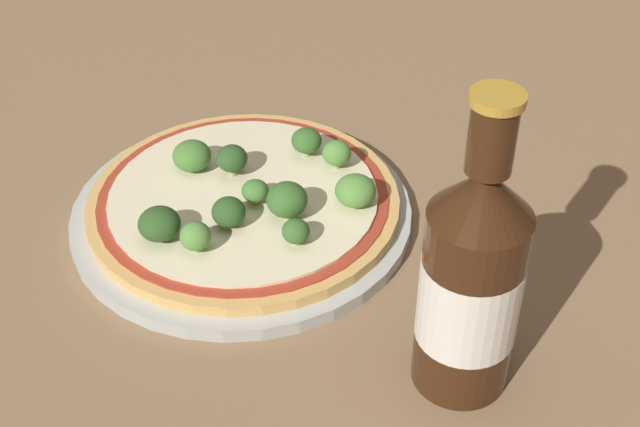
{
  "coord_description": "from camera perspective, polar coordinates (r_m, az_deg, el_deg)",
  "views": [
    {
      "loc": [
        0.48,
        -0.37,
        0.48
      ],
      "look_at": [
        0.1,
        -0.01,
        0.06
      ],
      "focal_mm": 50.0,
      "sensor_mm": 36.0,
      "label": 1
    }
  ],
  "objects": [
    {
      "name": "broccoli_floret_5",
      "position": [
        0.71,
        -5.87,
        0.09
      ],
      "size": [
        0.03,
        0.03,
        0.03
      ],
      "color": "#89A866",
      "rests_on": "pizza"
    },
    {
      "name": "ground_plane",
      "position": [
        0.77,
        -4.47,
        -0.08
      ],
      "size": [
        3.0,
        3.0,
        0.0
      ],
      "primitive_type": "plane",
      "color": "#846647"
    },
    {
      "name": "broccoli_floret_6",
      "position": [
        0.69,
        -1.56,
        -1.16
      ],
      "size": [
        0.02,
        0.02,
        0.02
      ],
      "color": "#89A866",
      "rests_on": "pizza"
    },
    {
      "name": "broccoli_floret_0",
      "position": [
        0.79,
        -0.87,
        4.68
      ],
      "size": [
        0.03,
        0.03,
        0.03
      ],
      "color": "#89A866",
      "rests_on": "pizza"
    },
    {
      "name": "pizza",
      "position": [
        0.76,
        -4.93,
        0.84
      ],
      "size": [
        0.27,
        0.27,
        0.01
      ],
      "color": "tan",
      "rests_on": "plate"
    },
    {
      "name": "broccoli_floret_4",
      "position": [
        0.73,
        2.28,
        1.47
      ],
      "size": [
        0.03,
        0.03,
        0.03
      ],
      "color": "#89A866",
      "rests_on": "pizza"
    },
    {
      "name": "broccoli_floret_9",
      "position": [
        0.69,
        -7.97,
        -1.46
      ],
      "size": [
        0.02,
        0.02,
        0.03
      ],
      "color": "#89A866",
      "rests_on": "pizza"
    },
    {
      "name": "beer_bottle",
      "position": [
        0.58,
        9.66,
        -4.28
      ],
      "size": [
        0.07,
        0.07,
        0.23
      ],
      "color": "#381E0F",
      "rests_on": "ground_plane"
    },
    {
      "name": "broccoli_floret_2",
      "position": [
        0.78,
        -8.2,
        3.67
      ],
      "size": [
        0.03,
        0.03,
        0.03
      ],
      "color": "#89A866",
      "rests_on": "pizza"
    },
    {
      "name": "broccoli_floret_3",
      "position": [
        0.74,
        -4.17,
        1.44
      ],
      "size": [
        0.02,
        0.02,
        0.02
      ],
      "color": "#89A866",
      "rests_on": "pizza"
    },
    {
      "name": "broccoli_floret_10",
      "position": [
        0.78,
        1.08,
        3.88
      ],
      "size": [
        0.03,
        0.03,
        0.03
      ],
      "color": "#89A866",
      "rests_on": "pizza"
    },
    {
      "name": "broccoli_floret_7",
      "position": [
        0.72,
        -1.83,
        1.04
      ],
      "size": [
        0.03,
        0.03,
        0.03
      ],
      "color": "#89A866",
      "rests_on": "pizza"
    },
    {
      "name": "plate",
      "position": [
        0.77,
        -5.09,
        0.04
      ],
      "size": [
        0.29,
        0.29,
        0.01
      ],
      "color": "#B2B7B2",
      "rests_on": "ground_plane"
    },
    {
      "name": "broccoli_floret_8",
      "position": [
        0.77,
        -5.65,
        3.51
      ],
      "size": [
        0.03,
        0.03,
        0.03
      ],
      "color": "#89A866",
      "rests_on": "pizza"
    },
    {
      "name": "broccoli_floret_1",
      "position": [
        0.71,
        -10.36,
        -0.57
      ],
      "size": [
        0.03,
        0.03,
        0.03
      ],
      "color": "#89A866",
      "rests_on": "pizza"
    }
  ]
}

